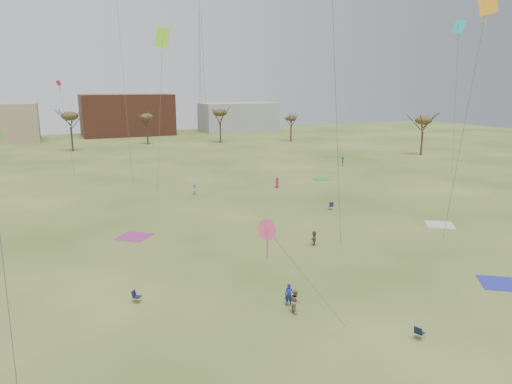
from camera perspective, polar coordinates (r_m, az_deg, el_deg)
name	(u,v)px	position (r m, az deg, el deg)	size (l,w,h in m)	color
ground	(328,309)	(32.41, 8.79, -13.98)	(260.00, 260.00, 0.00)	#364F18
flyer_near_right	(289,295)	(32.17, 4.07, -12.49)	(0.58, 0.38, 1.59)	navy
spectator_fore_b	(295,301)	(31.34, 4.86, -13.21)	(0.78, 0.61, 1.60)	#7B644E
spectator_fore_c	(314,238)	(43.82, 7.14, -5.63)	(1.30, 0.41, 1.40)	brown
spectator_mid_e	(194,190)	(63.60, -7.56, 0.27)	(0.73, 0.57, 1.50)	silver
flyer_far_b	(277,182)	(67.75, 2.61, 1.18)	(0.75, 0.49, 1.54)	#A71C47
flyer_far_c	(342,161)	(87.78, 10.56, 3.74)	(1.11, 0.64, 1.72)	navy
blanket_blue	(500,284)	(40.17, 27.74, -9.92)	(2.82, 2.82, 0.03)	#252DA4
blanket_cream	(440,225)	(53.67, 21.63, -3.76)	(2.80, 2.80, 0.03)	beige
blanket_plum	(134,237)	(47.62, -14.72, -5.33)	(2.93, 2.93, 0.03)	#952E77
blanket_olive	(321,179)	(74.55, 7.97, 1.55)	(2.55, 2.55, 0.03)	green
camp_chair_left	(137,299)	(33.78, -14.40, -12.60)	(0.73, 0.72, 0.87)	#15163B
camp_chair_center	(419,335)	(30.15, 19.40, -16.24)	(0.69, 0.66, 0.87)	#131E34
camp_chair_right	(331,207)	(56.57, 9.18, -1.89)	(0.74, 0.74, 0.87)	#16163D
kites_aloft	(192,9)	(51.95, -7.90, 21.40)	(70.80, 57.23, 27.62)	#C21441
tree_line	(118,121)	(104.43, -16.58, 8.31)	(117.44, 49.32, 8.91)	#3A2B1E
building_brick	(127,115)	(145.97, -15.56, 9.13)	(26.00, 16.00, 12.00)	brown
building_grey	(238,117)	(153.12, -2.20, 9.18)	(24.00, 12.00, 9.00)	gray
radio_tower	(201,71)	(156.17, -6.75, 14.58)	(1.51, 1.72, 41.00)	#9EA3A8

